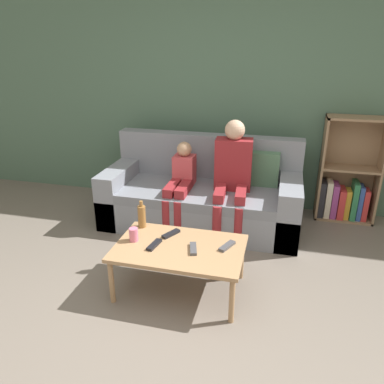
{
  "coord_description": "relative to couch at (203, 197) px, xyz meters",
  "views": [
    {
      "loc": [
        0.69,
        -1.72,
        1.87
      ],
      "look_at": [
        -0.05,
        1.27,
        0.61
      ],
      "focal_mm": 35.0,
      "sensor_mm": 36.0,
      "label": 1
    }
  ],
  "objects": [
    {
      "name": "tv_remote_1",
      "position": [
        0.44,
        -1.15,
        0.11
      ],
      "size": [
        0.11,
        0.18,
        0.02
      ],
      "rotation": [
        0.0,
        0.0,
        -0.41
      ],
      "color": "#47474C",
      "rests_on": "coffee_table"
    },
    {
      "name": "bottle",
      "position": [
        -0.31,
        -0.99,
        0.2
      ],
      "size": [
        0.07,
        0.07,
        0.24
      ],
      "color": "olive",
      "rests_on": "coffee_table"
    },
    {
      "name": "person_child",
      "position": [
        -0.2,
        -0.16,
        0.21
      ],
      "size": [
        0.22,
        0.62,
        0.89
      ],
      "rotation": [
        0.0,
        0.0,
        0.01
      ],
      "color": "maroon",
      "rests_on": "ground_plane"
    },
    {
      "name": "bookshelf",
      "position": [
        1.49,
        0.48,
        0.11
      ],
      "size": [
        0.61,
        0.28,
        1.14
      ],
      "color": "#8E7051",
      "rests_on": "ground_plane"
    },
    {
      "name": "wall_back",
      "position": [
        0.09,
        0.64,
        1.0
      ],
      "size": [
        12.0,
        0.06,
        2.6
      ],
      "color": "#4C6B56",
      "rests_on": "ground_plane"
    },
    {
      "name": "tv_remote_0",
      "position": [
        0.2,
        -1.25,
        0.11
      ],
      "size": [
        0.09,
        0.18,
        0.02
      ],
      "rotation": [
        0.0,
        0.0,
        0.27
      ],
      "color": "#47474C",
      "rests_on": "coffee_table"
    },
    {
      "name": "ground_plane",
      "position": [
        0.09,
        -1.91,
        -0.3
      ],
      "size": [
        22.0,
        22.0,
        0.0
      ],
      "primitive_type": "plane",
      "color": "#70665B"
    },
    {
      "name": "person_adult",
      "position": [
        0.32,
        -0.09,
        0.36
      ],
      "size": [
        0.38,
        0.64,
        1.14
      ],
      "rotation": [
        0.0,
        0.0,
        0.07
      ],
      "color": "maroon",
      "rests_on": "ground_plane"
    },
    {
      "name": "cup_near",
      "position": [
        -0.29,
        -1.23,
        0.15
      ],
      "size": [
        0.07,
        0.07,
        0.11
      ],
      "color": "pink",
      "rests_on": "coffee_table"
    },
    {
      "name": "tv_remote_3",
      "position": [
        -0.03,
        -1.07,
        0.11
      ],
      "size": [
        0.12,
        0.17,
        0.02
      ],
      "rotation": [
        0.0,
        0.0,
        -0.5
      ],
      "color": "black",
      "rests_on": "coffee_table"
    },
    {
      "name": "coffee_table",
      "position": [
        0.09,
        -1.23,
        0.06
      ],
      "size": [
        0.99,
        0.63,
        0.39
      ],
      "color": "#A87F56",
      "rests_on": "ground_plane"
    },
    {
      "name": "tv_remote_2",
      "position": [
        -0.1,
        -1.27,
        0.11
      ],
      "size": [
        0.08,
        0.18,
        0.02
      ],
      "rotation": [
        0.0,
        0.0,
        -0.17
      ],
      "color": "black",
      "rests_on": "coffee_table"
    },
    {
      "name": "couch",
      "position": [
        0.0,
        0.0,
        0.0
      ],
      "size": [
        2.04,
        0.9,
        0.91
      ],
      "color": "gray",
      "rests_on": "ground_plane"
    }
  ]
}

